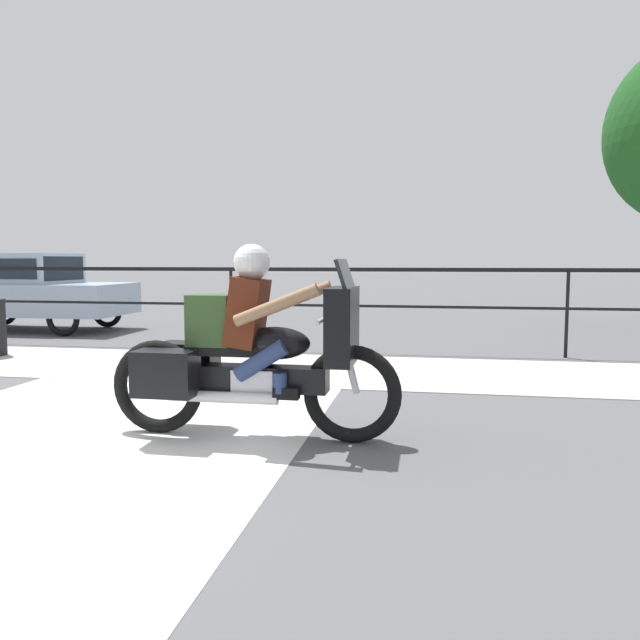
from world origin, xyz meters
name	(u,v)px	position (x,y,z in m)	size (l,w,h in m)	color
ground_plane	(40,435)	(0.00, 0.00, 0.00)	(120.00, 120.00, 0.00)	#565659
sidewalk_band	(194,365)	(0.00, 3.40, 0.01)	(44.00, 2.40, 0.01)	#B7B2A8
crosswalk_band	(64,444)	(0.35, -0.20, 0.00)	(3.66, 6.00, 0.01)	silver
fence_railing	(231,285)	(0.00, 5.02, 1.03)	(36.00, 0.05, 1.31)	black
motorcycle	(250,352)	(1.73, 0.25, 0.70)	(2.40, 0.76, 1.56)	black
parked_car	(25,287)	(-4.93, 6.83, 0.89)	(3.96, 1.75, 1.55)	#9EB2C6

